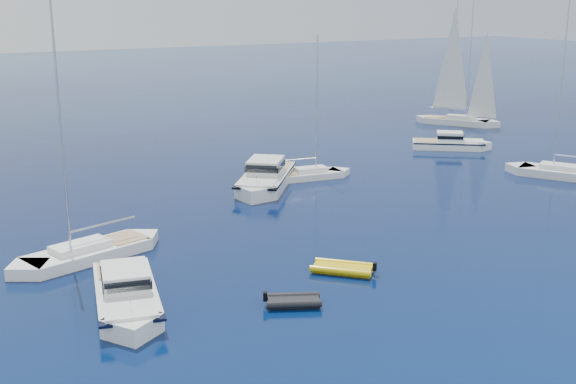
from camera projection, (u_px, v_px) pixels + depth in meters
name	position (u px, v px, depth m)	size (l,w,h in m)	color
motor_cruiser_left	(127.00, 307.00, 36.14)	(2.99, 9.78, 2.57)	white
motor_cruiser_far_r	(451.00, 149.00, 73.96)	(2.60, 8.51, 2.23)	white
motor_cruiser_distant	(265.00, 187.00, 59.01)	(3.45, 11.28, 2.96)	silver
sailboat_mid_r	(565.00, 178.00, 62.08)	(2.80, 10.76, 15.82)	white
sailboat_mid_l	(88.00, 259.00, 42.80)	(2.72, 10.47, 15.39)	white
sailboat_centre	(307.00, 178.00, 61.81)	(2.20, 8.47, 12.45)	white
sailboat_sails_r	(457.00, 124.00, 88.22)	(2.81, 10.79, 15.87)	white
sailboat_sails_far	(452.00, 100.00, 108.92)	(2.72, 10.46, 15.38)	white
tender_yellow	(343.00, 272.00, 40.74)	(1.99, 3.62, 0.95)	#E0BB0D
tender_grey_near	(294.00, 305.00, 36.33)	(1.64, 2.85, 0.95)	black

